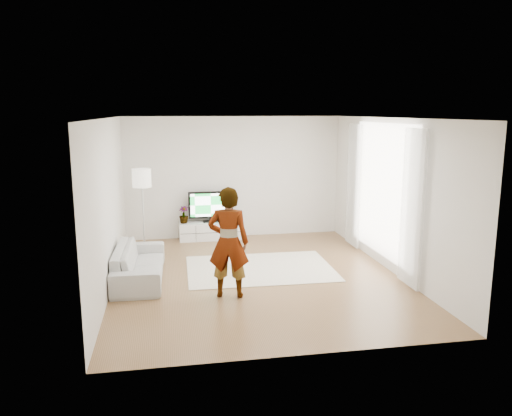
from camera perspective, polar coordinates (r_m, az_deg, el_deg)
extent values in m
plane|color=olive|center=(9.03, 0.08, -7.80)|extent=(6.00, 6.00, 0.00)
plane|color=white|center=(8.55, 0.08, 10.25)|extent=(6.00, 6.00, 0.00)
cube|color=silver|center=(8.61, -16.53, 0.42)|extent=(0.02, 6.00, 2.80)
cube|color=silver|center=(9.45, 15.18, 1.41)|extent=(0.02, 6.00, 2.80)
cube|color=silver|center=(11.61, -2.56, 3.52)|extent=(5.00, 0.02, 2.80)
cube|color=silver|center=(5.82, 5.36, -4.11)|extent=(5.00, 0.02, 2.80)
cube|color=white|center=(9.70, 14.33, 1.99)|extent=(0.01, 2.60, 2.50)
cube|color=white|center=(8.53, 17.40, -0.06)|extent=(0.04, 0.70, 2.60)
cube|color=white|center=(10.87, 11.11, 2.54)|extent=(0.04, 0.70, 2.60)
cube|color=white|center=(11.54, -5.13, -2.60)|extent=(1.46, 0.41, 0.41)
cube|color=black|center=(11.34, -5.04, -2.84)|extent=(1.41, 0.00, 0.01)
cube|color=black|center=(11.32, -6.88, -2.91)|extent=(0.01, 0.00, 0.36)
cube|color=black|center=(11.38, -3.21, -2.77)|extent=(0.01, 0.00, 0.36)
cube|color=black|center=(11.52, -5.17, -1.53)|extent=(0.36, 0.20, 0.02)
cube|color=black|center=(11.51, -5.17, -1.31)|extent=(0.07, 0.05, 0.07)
cube|color=black|center=(11.45, -5.20, 0.37)|extent=(1.02, 0.05, 0.62)
cube|color=green|center=(11.41, -5.18, 0.35)|extent=(0.92, 0.01, 0.53)
cube|color=white|center=(11.54, -2.01, -0.95)|extent=(0.08, 0.17, 0.22)
cube|color=#4CB2FF|center=(11.46, -1.95, -0.94)|extent=(0.01, 0.00, 0.12)
imported|color=#3F7238|center=(11.42, -8.26, -0.77)|extent=(0.26, 0.26, 0.39)
cube|color=white|center=(9.44, 0.45, -6.91)|extent=(2.74, 2.00, 0.01)
imported|color=#334772|center=(7.83, -3.16, -3.94)|extent=(0.72, 0.55, 1.76)
imported|color=#BCBBB7|center=(9.01, -13.20, -6.15)|extent=(0.86, 2.07, 0.60)
cylinder|color=silver|center=(10.88, -12.58, -4.72)|extent=(0.30, 0.30, 0.02)
cylinder|color=silver|center=(10.72, -12.74, -1.20)|extent=(0.04, 0.04, 1.35)
cylinder|color=white|center=(10.58, -12.93, 3.37)|extent=(0.39, 0.39, 0.38)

